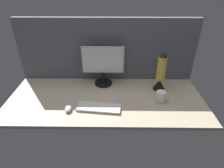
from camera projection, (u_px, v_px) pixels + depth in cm
name	position (u px, v px, depth cm)	size (l,w,h in cm)	color
ground_plane	(106.00, 98.00, 179.75)	(180.00, 80.00, 3.00)	tan
cubicle_wall_back	(107.00, 50.00, 194.76)	(180.00, 5.00, 64.55)	#565B66
monitor	(103.00, 64.00, 189.36)	(41.57, 18.00, 39.88)	black
keyboard	(99.00, 108.00, 163.50)	(37.00, 13.00, 2.00)	silver
mouse	(68.00, 109.00, 160.94)	(5.60, 9.60, 3.40)	silver
mug_ceramic_white	(161.00, 96.00, 171.15)	(12.03, 8.59, 9.72)	white
lava_lamp	(161.00, 74.00, 183.01)	(11.83, 11.83, 38.72)	black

